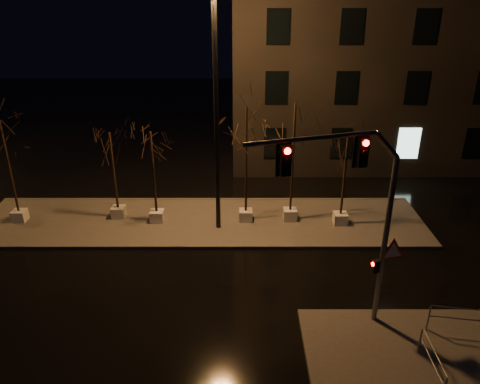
{
  "coord_description": "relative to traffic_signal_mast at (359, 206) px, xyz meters",
  "views": [
    {
      "loc": [
        1.9,
        -14.71,
        10.93
      ],
      "look_at": [
        1.91,
        3.5,
        2.8
      ],
      "focal_mm": 35.0,
      "sensor_mm": 36.0,
      "label": 1
    }
  ],
  "objects": [
    {
      "name": "ground",
      "position": [
        -5.54,
        1.83,
        -4.71
      ],
      "size": [
        90.0,
        90.0,
        0.0
      ],
      "primitive_type": "plane",
      "color": "black",
      "rests_on": "ground"
    },
    {
      "name": "median",
      "position": [
        -5.54,
        7.83,
        -4.63
      ],
      "size": [
        22.0,
        5.0,
        0.15
      ],
      "primitive_type": "cube",
      "color": "#4C4944",
      "rests_on": "ground"
    },
    {
      "name": "sidewalk_corner",
      "position": [
        1.96,
        -1.67,
        -4.63
      ],
      "size": [
        7.0,
        5.0,
        0.15
      ],
      "primitive_type": "cube",
      "color": "#4C4944",
      "rests_on": "ground"
    },
    {
      "name": "building",
      "position": [
        8.46,
        19.83,
        2.79
      ],
      "size": [
        25.0,
        12.0,
        15.0
      ],
      "primitive_type": "cube",
      "color": "black",
      "rests_on": "ground"
    },
    {
      "name": "tree_0",
      "position": [
        -14.57,
        7.8,
        -0.58
      ],
      "size": [
        1.8,
        1.8,
        5.25
      ],
      "color": "silver",
      "rests_on": "median"
    },
    {
      "name": "tree_1",
      "position": [
        -9.75,
        8.19,
        -1.12
      ],
      "size": [
        1.8,
        1.8,
        4.53
      ],
      "color": "silver",
      "rests_on": "median"
    },
    {
      "name": "tree_2",
      "position": [
        -7.74,
        7.75,
        -0.98
      ],
      "size": [
        1.8,
        1.8,
        4.71
      ],
      "color": "silver",
      "rests_on": "median"
    },
    {
      "name": "tree_3",
      "position": [
        -3.35,
        7.82,
        -0.1
      ],
      "size": [
        1.8,
        1.8,
        5.87
      ],
      "color": "silver",
      "rests_on": "median"
    },
    {
      "name": "tree_4",
      "position": [
        -1.14,
        7.93,
        0.02
      ],
      "size": [
        1.8,
        1.8,
        6.04
      ],
      "color": "silver",
      "rests_on": "median"
    },
    {
      "name": "tree_5",
      "position": [
        1.28,
        7.48,
        -1.01
      ],
      "size": [
        1.8,
        1.8,
        4.67
      ],
      "color": "silver",
      "rests_on": "median"
    },
    {
      "name": "traffic_signal_mast",
      "position": [
        0.0,
        0.0,
        0.0
      ],
      "size": [
        5.48,
        1.68,
        6.94
      ],
      "rotation": [
        0.0,
        0.0,
        0.29
      ],
      "color": "slate",
      "rests_on": "sidewalk_corner"
    },
    {
      "name": "streetlight_main",
      "position": [
        -4.67,
        7.11,
        1.77
      ],
      "size": [
        2.74,
        0.8,
        10.96
      ],
      "rotation": [
        0.0,
        0.0,
        -0.18
      ],
      "color": "black",
      "rests_on": "median"
    },
    {
      "name": "guard_rail_a",
      "position": [
        3.86,
        -0.43,
        -3.89
      ],
      "size": [
        2.33,
        0.42,
        1.02
      ],
      "rotation": [
        0.0,
        0.0,
        -0.16
      ],
      "color": "slate",
      "rests_on": "sidewalk_corner"
    },
    {
      "name": "guard_rail_b",
      "position": [
        2.05,
        -2.29,
        -3.92
      ],
      "size": [
        0.1,
        2.08,
        0.99
      ],
      "rotation": [
        0.0,
        0.0,
        1.54
      ],
      "color": "slate",
      "rests_on": "sidewalk_corner"
    }
  ]
}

